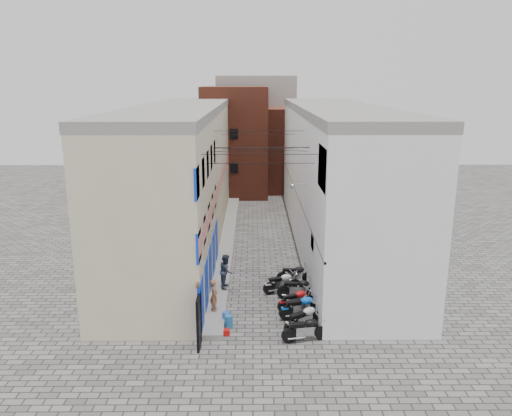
{
  "coord_description": "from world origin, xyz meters",
  "views": [
    {
      "loc": [
        -0.34,
        -18.72,
        10.46
      ],
      "look_at": [
        -0.16,
        10.58,
        3.0
      ],
      "focal_mm": 35.0,
      "sensor_mm": 36.0,
      "label": 1
    }
  ],
  "objects_px": {
    "motorcycle_a": "(306,328)",
    "water_jug_far": "(226,317)",
    "motorcycle_b": "(305,317)",
    "motorcycle_f": "(282,282)",
    "motorcycle_d": "(297,299)",
    "person_b": "(226,271)",
    "motorcycle_e": "(299,288)",
    "red_crate": "(225,332)",
    "motorcycle_g": "(295,273)",
    "water_jug_near": "(229,321)",
    "motorcycle_c": "(302,306)",
    "person_a": "(214,295)"
  },
  "relations": [
    {
      "from": "motorcycle_b",
      "to": "water_jug_far",
      "type": "bearing_deg",
      "value": -133.52
    },
    {
      "from": "motorcycle_e",
      "to": "person_b",
      "type": "bearing_deg",
      "value": -99.09
    },
    {
      "from": "motorcycle_c",
      "to": "motorcycle_d",
      "type": "distance_m",
      "value": 0.88
    },
    {
      "from": "motorcycle_b",
      "to": "motorcycle_f",
      "type": "height_order",
      "value": "motorcycle_b"
    },
    {
      "from": "person_a",
      "to": "water_jug_near",
      "type": "xyz_separation_m",
      "value": [
        0.71,
        -1.16,
        -0.71
      ]
    },
    {
      "from": "motorcycle_e",
      "to": "motorcycle_d",
      "type": "bearing_deg",
      "value": -3.84
    },
    {
      "from": "person_a",
      "to": "water_jug_far",
      "type": "bearing_deg",
      "value": -153.44
    },
    {
      "from": "motorcycle_b",
      "to": "motorcycle_c",
      "type": "height_order",
      "value": "motorcycle_b"
    },
    {
      "from": "motorcycle_e",
      "to": "person_b",
      "type": "height_order",
      "value": "person_b"
    },
    {
      "from": "motorcycle_c",
      "to": "motorcycle_f",
      "type": "height_order",
      "value": "motorcycle_c"
    },
    {
      "from": "motorcycle_b",
      "to": "person_a",
      "type": "relative_size",
      "value": 1.44
    },
    {
      "from": "motorcycle_e",
      "to": "red_crate",
      "type": "height_order",
      "value": "motorcycle_e"
    },
    {
      "from": "motorcycle_c",
      "to": "motorcycle_d",
      "type": "height_order",
      "value": "motorcycle_c"
    },
    {
      "from": "motorcycle_d",
      "to": "water_jug_far",
      "type": "distance_m",
      "value": 3.52
    },
    {
      "from": "person_b",
      "to": "motorcycle_g",
      "type": "bearing_deg",
      "value": -69.72
    },
    {
      "from": "motorcycle_f",
      "to": "motorcycle_g",
      "type": "bearing_deg",
      "value": 129.11
    },
    {
      "from": "person_a",
      "to": "red_crate",
      "type": "xyz_separation_m",
      "value": [
        0.57,
        -1.83,
        -0.88
      ]
    },
    {
      "from": "person_a",
      "to": "motorcycle_c",
      "type": "bearing_deg",
      "value": -104.84
    },
    {
      "from": "motorcycle_a",
      "to": "water_jug_far",
      "type": "relative_size",
      "value": 3.86
    },
    {
      "from": "motorcycle_b",
      "to": "person_b",
      "type": "relative_size",
      "value": 1.22
    },
    {
      "from": "motorcycle_c",
      "to": "water_jug_far",
      "type": "height_order",
      "value": "motorcycle_c"
    },
    {
      "from": "motorcycle_a",
      "to": "motorcycle_c",
      "type": "distance_m",
      "value": 2.07
    },
    {
      "from": "motorcycle_b",
      "to": "motorcycle_d",
      "type": "relative_size",
      "value": 1.1
    },
    {
      "from": "motorcycle_f",
      "to": "motorcycle_d",
      "type": "bearing_deg",
      "value": -2.72
    },
    {
      "from": "motorcycle_d",
      "to": "red_crate",
      "type": "bearing_deg",
      "value": -75.43
    },
    {
      "from": "motorcycle_b",
      "to": "motorcycle_g",
      "type": "height_order",
      "value": "motorcycle_b"
    },
    {
      "from": "motorcycle_b",
      "to": "water_jug_near",
      "type": "height_order",
      "value": "motorcycle_b"
    },
    {
      "from": "motorcycle_e",
      "to": "red_crate",
      "type": "relative_size",
      "value": 5.48
    },
    {
      "from": "motorcycle_b",
      "to": "motorcycle_g",
      "type": "relative_size",
      "value": 1.09
    },
    {
      "from": "motorcycle_c",
      "to": "red_crate",
      "type": "relative_size",
      "value": 5.54
    },
    {
      "from": "motorcycle_d",
      "to": "person_a",
      "type": "bearing_deg",
      "value": -103.42
    },
    {
      "from": "motorcycle_d",
      "to": "motorcycle_b",
      "type": "bearing_deg",
      "value": -16.32
    },
    {
      "from": "motorcycle_f",
      "to": "motorcycle_g",
      "type": "distance_m",
      "value": 1.43
    },
    {
      "from": "water_jug_near",
      "to": "motorcycle_e",
      "type": "bearing_deg",
      "value": 41.06
    },
    {
      "from": "water_jug_far",
      "to": "red_crate",
      "type": "relative_size",
      "value": 1.38
    },
    {
      "from": "motorcycle_d",
      "to": "water_jug_far",
      "type": "height_order",
      "value": "motorcycle_d"
    },
    {
      "from": "motorcycle_c",
      "to": "motorcycle_d",
      "type": "relative_size",
      "value": 1.1
    },
    {
      "from": "motorcycle_d",
      "to": "motorcycle_f",
      "type": "bearing_deg",
      "value": 174.45
    },
    {
      "from": "motorcycle_e",
      "to": "water_jug_far",
      "type": "bearing_deg",
      "value": -48.71
    },
    {
      "from": "motorcycle_d",
      "to": "water_jug_far",
      "type": "xyz_separation_m",
      "value": [
        -3.26,
        -1.3,
        -0.3
      ]
    },
    {
      "from": "motorcycle_c",
      "to": "red_crate",
      "type": "bearing_deg",
      "value": -79.74
    },
    {
      "from": "person_a",
      "to": "motorcycle_b",
      "type": "bearing_deg",
      "value": -120.14
    },
    {
      "from": "motorcycle_c",
      "to": "motorcycle_g",
      "type": "xyz_separation_m",
      "value": [
        0.03,
        4.06,
        -0.05
      ]
    },
    {
      "from": "water_jug_far",
      "to": "motorcycle_a",
      "type": "bearing_deg",
      "value": -25.71
    },
    {
      "from": "motorcycle_a",
      "to": "water_jug_near",
      "type": "distance_m",
      "value": 3.48
    },
    {
      "from": "motorcycle_c",
      "to": "water_jug_far",
      "type": "bearing_deg",
      "value": -96.19
    },
    {
      "from": "motorcycle_f",
      "to": "motorcycle_e",
      "type": "bearing_deg",
      "value": 24.72
    },
    {
      "from": "red_crate",
      "to": "motorcycle_g",
      "type": "bearing_deg",
      "value": 58.25
    },
    {
      "from": "motorcycle_b",
      "to": "water_jug_near",
      "type": "distance_m",
      "value": 3.33
    },
    {
      "from": "motorcycle_e",
      "to": "water_jug_near",
      "type": "bearing_deg",
      "value": -43.42
    }
  ]
}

